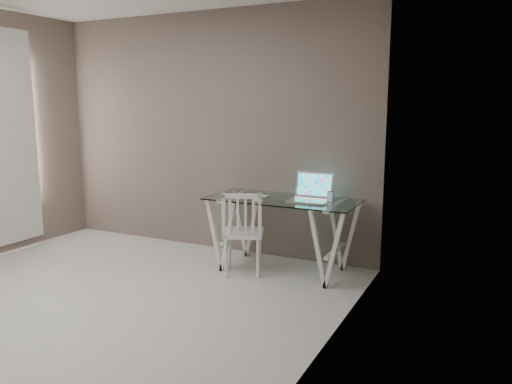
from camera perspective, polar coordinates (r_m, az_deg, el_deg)
room at (r=4.08m, az=-22.99°, el=9.82°), size 4.50×4.52×2.71m
desk at (r=5.05m, az=3.04°, el=-4.82°), size 1.50×0.70×0.75m
chair at (r=4.89m, az=-1.53°, el=-4.30°), size 0.50×0.50×0.84m
laptop at (r=4.89m, az=6.31°, el=-0.22°), size 0.38×0.33×0.27m
keyboard at (r=5.12m, az=0.03°, el=-0.40°), size 0.27×0.11×0.01m
mouse at (r=4.80m, az=0.21°, el=-0.94°), size 0.11×0.06×0.03m
phone_dock at (r=4.73m, az=8.44°, el=-0.99°), size 0.07×0.07×0.12m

